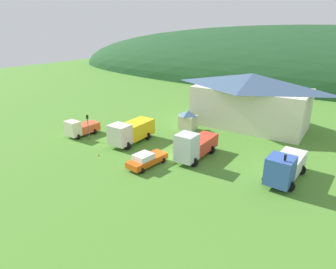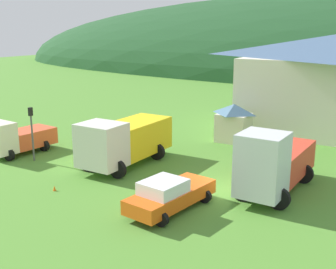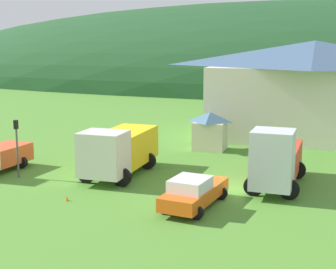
{
  "view_description": "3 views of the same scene",
  "coord_description": "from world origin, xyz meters",
  "px_view_note": "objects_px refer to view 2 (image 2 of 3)",
  "views": [
    {
      "loc": [
        17.15,
        -27.13,
        14.97
      ],
      "look_at": [
        -2.33,
        2.61,
        1.68
      ],
      "focal_mm": 30.71,
      "sensor_mm": 36.0,
      "label": 1
    },
    {
      "loc": [
        8.78,
        -20.33,
        8.71
      ],
      "look_at": [
        -4.65,
        2.01,
        2.15
      ],
      "focal_mm": 45.78,
      "sensor_mm": 36.0,
      "label": 2
    },
    {
      "loc": [
        5.14,
        -27.47,
        8.43
      ],
      "look_at": [
        -4.69,
        2.99,
        2.41
      ],
      "focal_mm": 53.72,
      "sensor_mm": 36.0,
      "label": 3
    }
  ],
  "objects_px": {
    "service_pickup_orange": "(169,194)",
    "light_truck_cream": "(16,138)",
    "traffic_light_west": "(32,128)",
    "flatbed_truck_yellow": "(124,140)",
    "tow_truck_silver": "(274,163)",
    "traffic_cone_mid_row": "(55,191)",
    "play_shed_cream": "(234,122)",
    "traffic_cone_near_pickup": "(154,153)"
  },
  "relations": [
    {
      "from": "service_pickup_orange",
      "to": "traffic_cone_near_pickup",
      "type": "distance_m",
      "value": 9.85
    },
    {
      "from": "flatbed_truck_yellow",
      "to": "traffic_cone_mid_row",
      "type": "height_order",
      "value": "flatbed_truck_yellow"
    },
    {
      "from": "flatbed_truck_yellow",
      "to": "traffic_light_west",
      "type": "height_order",
      "value": "traffic_light_west"
    },
    {
      "from": "service_pickup_orange",
      "to": "traffic_cone_near_pickup",
      "type": "height_order",
      "value": "service_pickup_orange"
    },
    {
      "from": "flatbed_truck_yellow",
      "to": "tow_truck_silver",
      "type": "height_order",
      "value": "tow_truck_silver"
    },
    {
      "from": "service_pickup_orange",
      "to": "traffic_light_west",
      "type": "xyz_separation_m",
      "value": [
        -11.91,
        2.23,
        1.43
      ]
    },
    {
      "from": "light_truck_cream",
      "to": "flatbed_truck_yellow",
      "type": "relative_size",
      "value": 0.69
    },
    {
      "from": "traffic_light_west",
      "to": "traffic_cone_mid_row",
      "type": "bearing_deg",
      "value": -32.19
    },
    {
      "from": "traffic_cone_near_pickup",
      "to": "service_pickup_orange",
      "type": "bearing_deg",
      "value": -52.74
    },
    {
      "from": "light_truck_cream",
      "to": "traffic_cone_near_pickup",
      "type": "height_order",
      "value": "light_truck_cream"
    },
    {
      "from": "tow_truck_silver",
      "to": "service_pickup_orange",
      "type": "distance_m",
      "value": 6.02
    },
    {
      "from": "traffic_cone_mid_row",
      "to": "flatbed_truck_yellow",
      "type": "bearing_deg",
      "value": 83.8
    },
    {
      "from": "light_truck_cream",
      "to": "traffic_cone_near_pickup",
      "type": "distance_m",
      "value": 9.73
    },
    {
      "from": "play_shed_cream",
      "to": "traffic_cone_near_pickup",
      "type": "relative_size",
      "value": 5.69
    },
    {
      "from": "light_truck_cream",
      "to": "flatbed_truck_yellow",
      "type": "distance_m",
      "value": 8.24
    },
    {
      "from": "play_shed_cream",
      "to": "traffic_light_west",
      "type": "distance_m",
      "value": 14.97
    },
    {
      "from": "play_shed_cream",
      "to": "traffic_cone_near_pickup",
      "type": "bearing_deg",
      "value": -120.99
    },
    {
      "from": "tow_truck_silver",
      "to": "service_pickup_orange",
      "type": "xyz_separation_m",
      "value": [
        -3.63,
        -4.71,
        -0.91
      ]
    },
    {
      "from": "flatbed_truck_yellow",
      "to": "traffic_cone_mid_row",
      "type": "bearing_deg",
      "value": -5.88
    },
    {
      "from": "traffic_light_west",
      "to": "flatbed_truck_yellow",
      "type": "bearing_deg",
      "value": 21.72
    },
    {
      "from": "flatbed_truck_yellow",
      "to": "tow_truck_silver",
      "type": "xyz_separation_m",
      "value": [
        9.74,
        0.17,
        0.04
      ]
    },
    {
      "from": "tow_truck_silver",
      "to": "traffic_cone_near_pickup",
      "type": "bearing_deg",
      "value": -106.52
    },
    {
      "from": "traffic_light_west",
      "to": "traffic_cone_near_pickup",
      "type": "distance_m",
      "value": 8.48
    },
    {
      "from": "service_pickup_orange",
      "to": "light_truck_cream",
      "type": "bearing_deg",
      "value": -92.76
    },
    {
      "from": "tow_truck_silver",
      "to": "traffic_light_west",
      "type": "bearing_deg",
      "value": -79.5
    },
    {
      "from": "service_pickup_orange",
      "to": "traffic_cone_mid_row",
      "type": "height_order",
      "value": "service_pickup_orange"
    },
    {
      "from": "flatbed_truck_yellow",
      "to": "service_pickup_orange",
      "type": "xyz_separation_m",
      "value": [
        6.11,
        -4.54,
        -0.88
      ]
    },
    {
      "from": "flatbed_truck_yellow",
      "to": "traffic_cone_mid_row",
      "type": "distance_m",
      "value": 5.87
    },
    {
      "from": "light_truck_cream",
      "to": "traffic_light_west",
      "type": "distance_m",
      "value": 2.48
    },
    {
      "from": "flatbed_truck_yellow",
      "to": "traffic_cone_near_pickup",
      "type": "distance_m",
      "value": 3.69
    },
    {
      "from": "light_truck_cream",
      "to": "traffic_cone_near_pickup",
      "type": "xyz_separation_m",
      "value": [
        8.18,
        5.14,
        -1.2
      ]
    },
    {
      "from": "service_pickup_orange",
      "to": "traffic_cone_near_pickup",
      "type": "xyz_separation_m",
      "value": [
        -5.94,
        7.81,
        -0.83
      ]
    },
    {
      "from": "play_shed_cream",
      "to": "service_pickup_orange",
      "type": "bearing_deg",
      "value": -80.18
    },
    {
      "from": "light_truck_cream",
      "to": "flatbed_truck_yellow",
      "type": "height_order",
      "value": "flatbed_truck_yellow"
    },
    {
      "from": "play_shed_cream",
      "to": "traffic_light_west",
      "type": "relative_size",
      "value": 0.82
    },
    {
      "from": "flatbed_truck_yellow",
      "to": "traffic_cone_near_pickup",
      "type": "xyz_separation_m",
      "value": [
        0.17,
        3.27,
        -1.7
      ]
    },
    {
      "from": "service_pickup_orange",
      "to": "traffic_light_west",
      "type": "height_order",
      "value": "traffic_light_west"
    },
    {
      "from": "play_shed_cream",
      "to": "traffic_cone_mid_row",
      "type": "height_order",
      "value": "play_shed_cream"
    },
    {
      "from": "tow_truck_silver",
      "to": "traffic_light_west",
      "type": "relative_size",
      "value": 2.0
    },
    {
      "from": "traffic_light_west",
      "to": "service_pickup_orange",
      "type": "bearing_deg",
      "value": -10.59
    },
    {
      "from": "service_pickup_orange",
      "to": "traffic_light_west",
      "type": "bearing_deg",
      "value": -92.65
    },
    {
      "from": "traffic_light_west",
      "to": "traffic_cone_near_pickup",
      "type": "relative_size",
      "value": 6.92
    }
  ]
}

